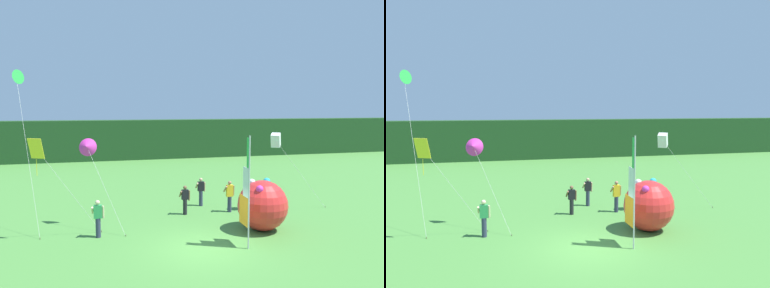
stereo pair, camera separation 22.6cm
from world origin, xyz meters
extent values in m
plane|color=#478438|center=(0.00, 0.00, 0.00)|extent=(120.00, 120.00, 0.00)
cube|color=#1E421E|center=(0.00, 27.35, 2.15)|extent=(80.00, 2.40, 4.30)
cylinder|color=#B7B7BC|center=(1.80, -0.45, 2.31)|extent=(0.06, 0.06, 4.63)
cube|color=orange|center=(1.80, 0.06, 1.45)|extent=(0.02, 0.97, 1.23)
cube|color=white|center=(1.80, -0.12, 2.68)|extent=(0.02, 0.60, 1.23)
cube|color=green|center=(1.80, -0.30, 3.92)|extent=(0.02, 0.23, 1.23)
cylinder|color=#2D334C|center=(-4.11, 2.43, 0.44)|extent=(0.22, 0.22, 0.87)
cube|color=#2D8E4C|center=(-4.11, 2.43, 1.16)|extent=(0.36, 0.20, 0.58)
sphere|color=beige|center=(-4.11, 2.43, 1.58)|extent=(0.20, 0.20, 0.20)
cylinder|color=beige|center=(-4.34, 2.49, 1.23)|extent=(0.09, 0.48, 0.42)
cylinder|color=beige|center=(-3.88, 2.44, 1.13)|extent=(0.09, 0.14, 0.56)
cylinder|color=#2D334C|center=(1.72, 6.42, 0.44)|extent=(0.22, 0.22, 0.88)
cube|color=black|center=(1.72, 6.42, 1.16)|extent=(0.36, 0.20, 0.55)
sphere|color=tan|center=(1.72, 6.42, 1.55)|extent=(0.20, 0.20, 0.20)
cylinder|color=tan|center=(1.49, 6.48, 1.20)|extent=(0.09, 0.48, 0.42)
cylinder|color=tan|center=(1.95, 6.43, 1.10)|extent=(0.09, 0.14, 0.56)
cylinder|color=black|center=(0.42, 4.92, 0.41)|extent=(0.22, 0.22, 0.82)
cube|color=black|center=(0.42, 4.92, 1.09)|extent=(0.36, 0.20, 0.52)
sphere|color=brown|center=(0.42, 4.92, 1.47)|extent=(0.20, 0.20, 0.20)
cylinder|color=brown|center=(0.19, 4.98, 1.12)|extent=(0.09, 0.48, 0.42)
cylinder|color=brown|center=(0.65, 4.93, 1.02)|extent=(0.09, 0.14, 0.56)
cylinder|color=#2D334C|center=(2.90, 4.81, 0.43)|extent=(0.22, 0.22, 0.87)
cube|color=yellow|center=(2.90, 4.81, 1.19)|extent=(0.36, 0.20, 0.64)
sphere|color=#A37556|center=(2.90, 4.81, 1.62)|extent=(0.20, 0.20, 0.20)
cylinder|color=#A37556|center=(2.67, 4.87, 1.28)|extent=(0.09, 0.48, 0.42)
cylinder|color=#A37556|center=(3.13, 4.82, 1.18)|extent=(0.09, 0.14, 0.56)
sphere|color=red|center=(3.35, 1.56, 1.17)|extent=(2.35, 2.35, 2.35)
sphere|color=#DB33A8|center=(2.92, 0.98, 2.10)|extent=(0.33, 0.33, 0.33)
sphere|color=#23B2C6|center=(3.71, 1.92, 2.23)|extent=(0.33, 0.33, 0.33)
sphere|color=white|center=(3.01, 2.04, 2.19)|extent=(0.33, 0.33, 0.33)
cylinder|color=brown|center=(8.54, 4.29, 0.04)|extent=(0.03, 0.03, 0.08)
cylinder|color=silver|center=(6.97, 4.35, 1.97)|extent=(3.15, 0.12, 3.95)
cube|color=white|center=(5.39, 4.40, 3.95)|extent=(0.76, 0.80, 0.81)
cylinder|color=brown|center=(-6.58, 2.79, 0.04)|extent=(0.03, 0.03, 0.08)
cylinder|color=silver|center=(-7.25, 4.62, 3.62)|extent=(1.36, 3.69, 7.24)
cone|color=green|center=(-7.93, 6.46, 7.24)|extent=(0.73, 0.80, 0.76)
cylinder|color=brown|center=(-3.96, 3.10, 0.04)|extent=(0.03, 0.03, 0.08)
cylinder|color=silver|center=(-5.27, 2.85, 2.00)|extent=(2.62, 0.51, 4.01)
cube|color=yellow|center=(-6.57, 2.60, 4.01)|extent=(0.69, 0.53, 0.88)
cylinder|color=yellow|center=(-6.57, 2.60, 3.21)|extent=(0.02, 0.02, 0.70)
cylinder|color=brown|center=(-2.93, 2.25, 0.04)|extent=(0.03, 0.03, 0.08)
cylinder|color=silver|center=(-3.74, 3.26, 1.93)|extent=(1.63, 2.02, 3.86)
cone|color=#DB33A8|center=(-4.55, 4.26, 3.86)|extent=(0.98, 0.75, 0.92)
camera|label=1|loc=(-4.06, -14.18, 5.76)|focal=35.04mm
camera|label=2|loc=(-3.84, -14.23, 5.76)|focal=35.04mm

